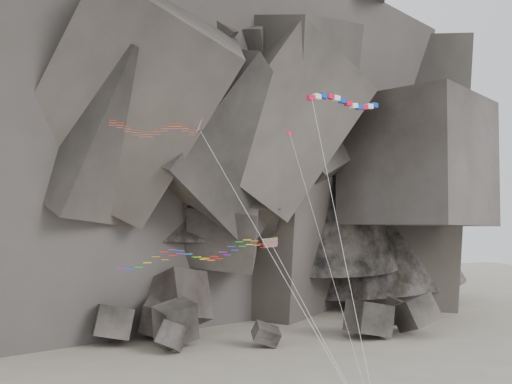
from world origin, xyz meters
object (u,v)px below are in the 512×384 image
object	(u,v)px
delta_kite	(151,128)
pennant_kite	(312,209)
banner_kite	(345,104)
parafoil_kite	(191,254)

from	to	relation	value
delta_kite	pennant_kite	world-z (taller)	delta_kite
banner_kite	delta_kite	bearing A→B (deg)	159.48
delta_kite	parafoil_kite	size ratio (longest dim) A/B	1.41
delta_kite	banner_kite	size ratio (longest dim) A/B	0.91
delta_kite	pennant_kite	distance (m)	15.49
delta_kite	banner_kite	bearing A→B (deg)	0.70
delta_kite	banner_kite	world-z (taller)	banner_kite
banner_kite	parafoil_kite	distance (m)	19.72
delta_kite	pennant_kite	xyz separation A→B (m)	(12.14, -6.65, -6.95)
banner_kite	parafoil_kite	world-z (taller)	banner_kite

